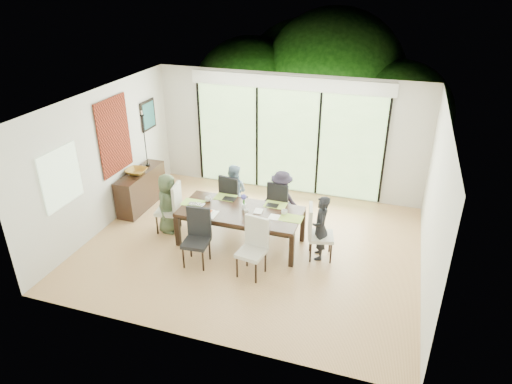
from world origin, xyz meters
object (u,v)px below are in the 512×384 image
(chair_right_end, at_px, (321,232))
(bowl, at_px, (136,172))
(laptop, at_px, (195,205))
(chair_far_right, at_px, (282,203))
(cup_c, at_px, (284,212))
(vase, at_px, (244,207))
(sideboard, at_px, (141,189))
(chair_near_left, at_px, (196,239))
(cup_a, at_px, (208,199))
(cup_b, at_px, (246,212))
(person_far_left, at_px, (233,192))
(chair_near_right, at_px, (251,249))
(person_far_right, at_px, (281,200))
(person_left_end, at_px, (168,203))
(person_right_end, at_px, (321,228))
(table_top, at_px, (240,212))
(chair_left_end, at_px, (167,207))
(chair_far_left, at_px, (234,196))

(chair_right_end, distance_m, bowl, 4.10)
(laptop, bearing_deg, chair_far_right, 32.87)
(chair_far_right, distance_m, cup_c, 0.82)
(vase, distance_m, bowl, 2.65)
(chair_right_end, height_order, sideboard, chair_right_end)
(chair_near_left, distance_m, cup_a, 1.06)
(laptop, xyz_separation_m, cup_b, (1.00, 0.00, 0.03))
(person_far_left, bearing_deg, bowl, 6.70)
(vase, bearing_deg, cup_c, 3.81)
(chair_near_left, relative_size, laptop, 3.33)
(chair_near_right, bearing_deg, person_far_right, 97.38)
(person_left_end, relative_size, person_right_end, 1.00)
(table_top, height_order, cup_b, cup_b)
(chair_near_right, bearing_deg, chair_far_right, 97.40)
(chair_left_end, height_order, laptop, chair_left_end)
(chair_right_end, height_order, person_right_end, person_right_end)
(chair_right_end, bearing_deg, bowl, 68.01)
(person_right_end, bearing_deg, person_far_left, -125.38)
(chair_left_end, height_order, cup_b, chair_left_end)
(chair_right_end, xyz_separation_m, laptop, (-2.35, -0.10, 0.20))
(chair_near_left, distance_m, cup_b, 1.03)
(chair_far_right, distance_m, bowl, 3.11)
(chair_left_end, height_order, cup_c, chair_left_end)
(chair_near_right, height_order, person_far_right, person_far_right)
(chair_near_right, bearing_deg, table_top, 128.95)
(cup_c, height_order, bowl, bowl)
(person_right_end, xyz_separation_m, person_far_right, (-0.93, 0.83, 0.00))
(bowl, bearing_deg, cup_b, -15.53)
(chair_far_right, distance_m, sideboard, 3.09)
(laptop, height_order, bowl, bowl)
(chair_right_end, xyz_separation_m, person_far_right, (-0.95, 0.83, 0.09))
(chair_near_right, distance_m, person_far_right, 1.70)
(table_top, relative_size, cup_a, 19.35)
(chair_far_right, xyz_separation_m, sideboard, (-3.08, -0.10, -0.11))
(chair_near_left, distance_m, person_right_end, 2.16)
(chair_right_end, distance_m, person_right_end, 0.09)
(cup_c, bearing_deg, laptop, -173.09)
(person_right_end, bearing_deg, chair_far_left, -125.88)
(vase, xyz_separation_m, cup_b, (0.10, -0.15, -0.01))
(person_right_end, bearing_deg, chair_far_right, -144.53)
(chair_far_left, bearing_deg, chair_right_end, 166.28)
(chair_right_end, distance_m, sideboard, 4.10)
(chair_far_left, distance_m, person_right_end, 2.11)
(cup_a, distance_m, cup_c, 1.50)
(chair_near_right, height_order, laptop, chair_near_right)
(cup_b, bearing_deg, chair_near_left, -130.17)
(cup_b, distance_m, bowl, 2.79)
(person_right_end, bearing_deg, person_left_end, -102.11)
(chair_far_right, xyz_separation_m, person_right_end, (0.93, -0.85, 0.09))
(chair_near_right, relative_size, cup_a, 8.87)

